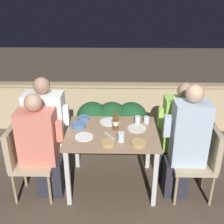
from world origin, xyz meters
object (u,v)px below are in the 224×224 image
(person_coral_top, at_px, (41,147))
(chair_left_near, at_px, (25,155))
(chair_right_near, at_px, (202,156))
(chair_right_far, at_px, (194,142))
(chair_left_far, at_px, (34,141))
(person_blue_shirt, at_px, (186,143))
(person_green_blouse, at_px, (178,133))
(beer_bottle, at_px, (116,122))
(person_white_polo, at_px, (49,131))
(potted_plant, at_px, (34,128))

(person_coral_top, bearing_deg, chair_left_near, 180.00)
(chair_right_near, height_order, chair_right_far, same)
(chair_left_near, relative_size, chair_left_far, 1.00)
(chair_right_near, bearing_deg, person_blue_shirt, 180.00)
(person_green_blouse, height_order, beer_bottle, person_green_blouse)
(chair_left_far, relative_size, chair_right_far, 1.00)
(chair_left_far, bearing_deg, person_blue_shirt, -9.17)
(beer_bottle, bearing_deg, person_white_polo, 174.84)
(chair_right_far, bearing_deg, chair_left_near, -170.61)
(chair_left_near, xyz_separation_m, person_white_polo, (0.22, 0.30, 0.14))
(person_coral_top, relative_size, person_white_polo, 0.94)
(person_blue_shirt, bearing_deg, person_coral_top, -179.32)
(chair_left_far, relative_size, person_white_polo, 0.65)
(person_coral_top, bearing_deg, person_blue_shirt, 0.68)
(person_green_blouse, bearing_deg, chair_right_far, -0.00)
(potted_plant, bearing_deg, person_blue_shirt, -21.68)
(chair_right_near, height_order, beer_bottle, beer_bottle)
(chair_left_near, height_order, person_blue_shirt, person_blue_shirt)
(chair_left_far, height_order, chair_right_near, same)
(person_coral_top, xyz_separation_m, beer_bottle, (0.82, 0.23, 0.20))
(chair_left_near, distance_m, beer_bottle, 1.09)
(person_white_polo, relative_size, potted_plant, 1.87)
(chair_left_far, relative_size, person_green_blouse, 0.68)
(potted_plant, bearing_deg, person_green_blouse, -13.45)
(chair_right_near, relative_size, beer_bottle, 3.67)
(chair_left_far, distance_m, chair_right_far, 1.95)
(chair_left_near, height_order, person_coral_top, person_coral_top)
(person_coral_top, xyz_separation_m, chair_right_near, (1.79, 0.02, -0.11))
(chair_left_far, bearing_deg, chair_left_near, -93.73)
(chair_left_near, height_order, person_green_blouse, person_green_blouse)
(chair_left_near, xyz_separation_m, chair_left_far, (0.02, 0.30, 0.00))
(chair_left_far, distance_m, beer_bottle, 1.05)
(chair_left_far, xyz_separation_m, person_white_polo, (0.20, -0.00, 0.14))
(person_green_blouse, distance_m, potted_plant, 1.96)
(person_blue_shirt, height_order, potted_plant, person_blue_shirt)
(person_white_polo, height_order, potted_plant, person_white_polo)
(person_coral_top, bearing_deg, chair_left_far, 120.77)
(chair_left_near, bearing_deg, person_coral_top, -0.00)
(person_white_polo, distance_m, beer_bottle, 0.82)
(person_coral_top, height_order, beer_bottle, person_coral_top)
(chair_left_far, height_order, beer_bottle, beer_bottle)
(person_blue_shirt, bearing_deg, chair_left_near, -179.40)
(chair_left_near, distance_m, person_blue_shirt, 1.80)
(chair_left_far, bearing_deg, person_white_polo, -0.00)
(chair_left_far, distance_m, potted_plant, 0.50)
(chair_right_near, bearing_deg, person_green_blouse, 125.04)
(person_green_blouse, bearing_deg, person_blue_shirt, -86.76)
(person_coral_top, relative_size, chair_left_far, 1.44)
(chair_left_far, height_order, person_blue_shirt, person_blue_shirt)
(chair_left_far, height_order, potted_plant, chair_left_far)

